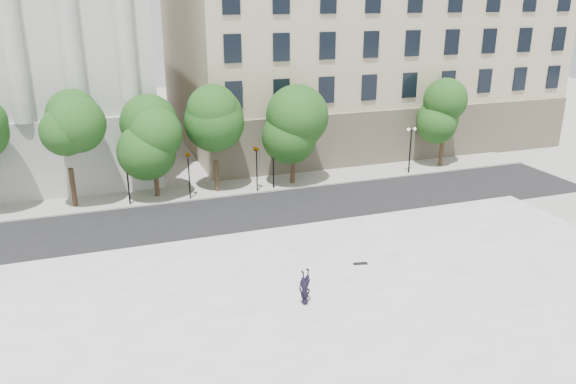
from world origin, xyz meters
The scene contains 11 objects.
ground centered at (0.00, 0.00, 0.00)m, with size 160.00×160.00×0.00m, color #ABA8A1.
plaza centered at (0.00, 3.00, 0.23)m, with size 44.00×22.00×0.45m, color white.
street centered at (0.00, 18.00, 0.01)m, with size 60.00×8.00×0.02m, color black.
far_sidewalk centered at (0.00, 24.00, 0.06)m, with size 60.00×4.00×0.12m, color #B2AFA5.
building_east centered at (20.00, 38.91, 11.14)m, with size 36.00×26.15×23.00m.
traffic_light_west centered at (-0.52, 22.30, 3.72)m, with size 0.65×1.82×4.22m.
traffic_light_east centered at (4.73, 22.30, 3.74)m, with size 1.05×1.85×4.24m.
person_lying centered at (1.88, 4.54, 0.70)m, with size 0.66×0.43×1.81m, color black.
skateboard centered at (6.32, 7.49, 0.49)m, with size 0.78×0.20×0.08m, color black.
street_trees centered at (1.49, 23.54, 4.98)m, with size 40.52×4.66×7.48m.
lamp_posts centered at (0.01, 22.60, 2.91)m, with size 38.11×0.28×4.39m.
Camera 1 is at (-6.80, -17.64, 14.45)m, focal length 35.00 mm.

